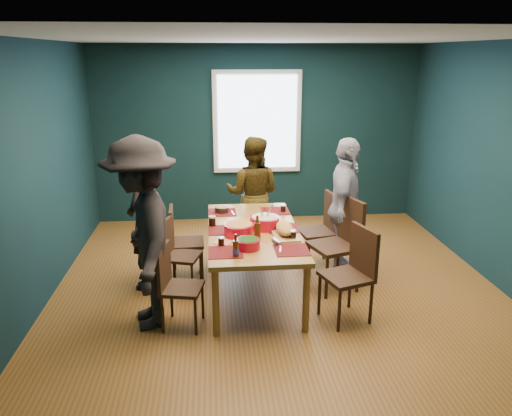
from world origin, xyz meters
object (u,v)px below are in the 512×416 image
Objects in this scene: bowl_herbs at (248,243)px; person_right at (345,207)px; chair_left_mid at (175,249)px; bowl_dumpling at (265,222)px; person_far_left at (146,222)px; person_near_left at (143,234)px; person_back at (253,194)px; chair_right_far at (324,224)px; chair_left_near at (174,280)px; chair_right_near at (354,267)px; dining_table at (253,235)px; bowl_salad at (239,229)px; chair_right_mid at (342,237)px; chair_left_far at (180,237)px; cutting_board at (284,230)px.

person_right is at bearing 38.62° from bowl_herbs.
bowl_dumpling reaches higher than chair_left_mid.
person_near_left is (0.08, -0.84, 0.16)m from person_far_left.
chair_right_far is at bearing 157.60° from person_back.
chair_right_far reaches higher than chair_left_near.
chair_right_near is at bearing -99.22° from chair_right_far.
person_right is 7.07× the size of bowl_herbs.
dining_table is 0.19m from bowl_dumpling.
bowl_herbs is (0.07, -0.38, -0.01)m from bowl_salad.
bowl_salad is at bearing 171.39° from chair_right_mid.
chair_left_mid is 0.53× the size of person_back.
chair_right_mid is at bearing -93.75° from chair_right_far.
chair_right_near is at bearing -112.85° from chair_right_mid.
chair_right_far is at bearing 34.90° from dining_table.
chair_right_near is 0.57× the size of person_right.
bowl_salad reaches higher than chair_left_far.
bowl_salad is at bearing -8.55° from chair_left_mid.
dining_table is 0.39m from cutting_board.
bowl_herbs is (1.00, 0.03, -0.14)m from person_near_left.
chair_right_mid is at bearing 32.40° from chair_left_near.
chair_right_mid is 4.45× the size of bowl_herbs.
person_near_left is at bearing 27.26° from person_far_left.
person_far_left is 2.29m from person_right.
person_back is at bearing 151.30° from person_far_left.
dining_table is at bearing 45.83° from bowl_salad.
bowl_salad is at bearing 171.45° from cutting_board.
bowl_salad is at bearing -134.19° from dining_table.
chair_left_near is at bearing 61.92° from person_near_left.
person_near_left is at bearing -169.28° from cutting_board.
chair_left_far is 0.36m from chair_left_mid.
dining_table is 1.86× the size of chair_right_mid.
chair_left_near is at bearing -152.99° from chair_right_far.
chair_right_mid is at bearing 105.90° from person_far_left.
person_back is 0.93× the size of person_right.
person_back is at bearing 79.76° from bowl_salad.
chair_left_mid is at bearing 150.16° from person_near_left.
chair_right_mid reaches higher than chair_right_near.
person_back is (-0.82, 0.67, 0.23)m from chair_right_far.
person_back is at bearing 83.82° from bowl_herbs.
chair_left_far is at bearing 154.02° from person_near_left.
bowl_salad is (0.93, 0.41, -0.12)m from person_near_left.
chair_right_near reaches higher than bowl_salad.
bowl_dumpling is (0.95, -0.47, 0.31)m from chair_left_far.
bowl_salad is (1.01, -0.43, 0.03)m from person_far_left.
cutting_board reaches higher than bowl_herbs.
bowl_dumpling is (-0.80, -0.61, 0.27)m from chair_right_far.
bowl_herbs is 0.39× the size of cutting_board.
chair_right_near is 2.31m from person_far_left.
chair_left_near is 2.20m from person_back.
chair_left_far is at bearing 134.48° from bowl_salad.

